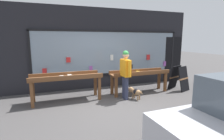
{
  "coord_description": "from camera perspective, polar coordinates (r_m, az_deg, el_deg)",
  "views": [
    {
      "loc": [
        -1.81,
        -4.56,
        1.97
      ],
      "look_at": [
        0.16,
        0.88,
        0.97
      ],
      "focal_mm": 28.0,
      "sensor_mm": 36.0,
      "label": 1
    }
  ],
  "objects": [
    {
      "name": "sandwich_board_sign",
      "position": [
        7.43,
        21.03,
        -2.42
      ],
      "size": [
        0.75,
        0.79,
        0.95
      ],
      "rotation": [
        0.0,
        0.0,
        0.33
      ],
      "color": "black",
      "rests_on": "ground_plane"
    },
    {
      "name": "small_dog",
      "position": [
        5.96,
        7.55,
        -7.04
      ],
      "size": [
        0.37,
        0.52,
        0.38
      ],
      "rotation": [
        0.0,
        0.0,
        2.04
      ],
      "color": "#99724C",
      "rests_on": "ground_plane"
    },
    {
      "name": "person_browsing",
      "position": [
        5.77,
        4.41,
        -0.44
      ],
      "size": [
        0.23,
        0.65,
        1.63
      ],
      "rotation": [
        0.0,
        0.0,
        1.58
      ],
      "color": "#2D334C",
      "rests_on": "ground_plane"
    },
    {
      "name": "display_table_left",
      "position": [
        5.8,
        -14.66,
        -2.96
      ],
      "size": [
        2.26,
        0.71,
        0.9
      ],
      "color": "brown",
      "rests_on": "ground_plane"
    },
    {
      "name": "shopfront_facade",
      "position": [
        7.22,
        -4.63,
        6.81
      ],
      "size": [
        8.52,
        0.29,
        3.23
      ],
      "color": "black",
      "rests_on": "ground_plane"
    },
    {
      "name": "display_table_right",
      "position": [
        6.59,
        8.99,
        -1.6
      ],
      "size": [
        2.26,
        0.6,
        0.86
      ],
      "color": "brown",
      "rests_on": "ground_plane"
    },
    {
      "name": "ground_plane",
      "position": [
        5.29,
        1.67,
        -12.06
      ],
      "size": [
        40.0,
        40.0,
        0.0
      ],
      "primitive_type": "plane",
      "color": "#474444"
    }
  ]
}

